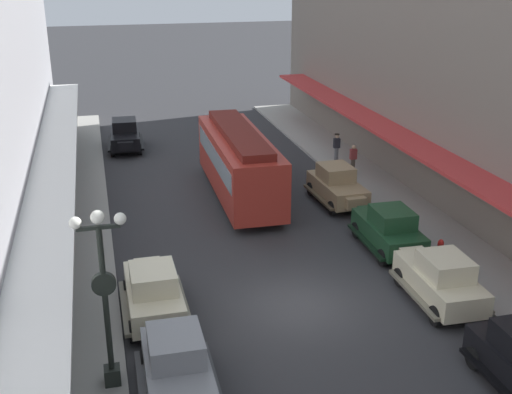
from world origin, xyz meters
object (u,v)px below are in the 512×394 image
(streetcar, at_px, (239,161))
(lamp_post_with_clock, at_px, (105,293))
(parked_car_3, at_px, (337,185))
(parked_car_6, at_px, (177,368))
(parked_car_0, at_px, (153,290))
(parked_car_2, at_px, (441,278))
(pedestrian_1, at_px, (353,159))
(fire_hydrant, at_px, (440,249))
(parked_car_4, at_px, (389,228))
(parked_car_1, at_px, (125,134))
(pedestrian_0, at_px, (337,148))

(streetcar, distance_m, lamp_post_with_clock, 15.39)
(parked_car_3, bearing_deg, parked_car_6, -126.78)
(parked_car_0, xyz_separation_m, parked_car_2, (9.62, -1.56, 0.00))
(parked_car_3, xyz_separation_m, streetcar, (-4.39, 1.96, 0.96))
(parked_car_3, bearing_deg, parked_car_2, -90.23)
(parked_car_2, xyz_separation_m, pedestrian_1, (2.32, 13.34, 0.05))
(parked_car_3, height_order, fire_hydrant, parked_car_3)
(parked_car_0, height_order, fire_hydrant, parked_car_0)
(parked_car_4, bearing_deg, parked_car_6, -143.12)
(parked_car_0, distance_m, lamp_post_with_clock, 4.36)
(streetcar, bearing_deg, lamp_post_with_clock, -116.26)
(parked_car_2, relative_size, lamp_post_with_clock, 0.83)
(parked_car_0, bearing_deg, lamp_post_with_clock, -113.22)
(parked_car_0, relative_size, parked_car_1, 0.99)
(parked_car_0, height_order, parked_car_1, same)
(parked_car_2, bearing_deg, parked_car_0, 170.76)
(parked_car_0, height_order, pedestrian_1, parked_car_0)
(streetcar, distance_m, pedestrian_0, 7.66)
(parked_car_4, relative_size, fire_hydrant, 5.23)
(parked_car_1, distance_m, parked_car_6, 24.64)
(lamp_post_with_clock, bearing_deg, parked_car_2, 10.04)
(parked_car_3, relative_size, streetcar, 0.45)
(fire_hydrant, relative_size, pedestrian_1, 0.50)
(fire_hydrant, distance_m, pedestrian_1, 10.58)
(parked_car_0, distance_m, parked_car_3, 12.72)
(streetcar, distance_m, fire_hydrant, 10.88)
(parked_car_6, distance_m, pedestrian_0, 21.82)
(parked_car_0, relative_size, lamp_post_with_clock, 0.83)
(parked_car_3, xyz_separation_m, parked_car_6, (-9.47, -12.67, 0.00))
(parked_car_3, distance_m, fire_hydrant, 7.23)
(parked_car_0, bearing_deg, parked_car_4, 15.97)
(parked_car_1, height_order, parked_car_4, same)
(lamp_post_with_clock, distance_m, fire_hydrant, 13.82)
(parked_car_2, xyz_separation_m, pedestrian_0, (2.25, 15.60, 0.07))
(pedestrian_0, xyz_separation_m, pedestrian_1, (0.07, -2.26, -0.02))
(pedestrian_1, bearing_deg, parked_car_4, -103.54)
(fire_hydrant, bearing_deg, streetcar, 123.51)
(parked_car_6, bearing_deg, parked_car_2, 16.71)
(parked_car_0, height_order, parked_car_2, same)
(parked_car_6, relative_size, lamp_post_with_clock, 0.83)
(pedestrian_1, bearing_deg, parked_car_6, -126.01)
(fire_hydrant, bearing_deg, parked_car_4, 132.69)
(parked_car_4, xyz_separation_m, fire_hydrant, (1.45, -1.57, -0.38))
(parked_car_1, bearing_deg, lamp_post_with_clock, -94.44)
(parked_car_0, relative_size, parked_car_4, 0.99)
(parked_car_2, distance_m, pedestrian_0, 15.76)
(parked_car_3, relative_size, pedestrian_1, 2.62)
(parked_car_6, bearing_deg, parked_car_4, 36.88)
(parked_car_1, xyz_separation_m, pedestrian_0, (11.54, -6.22, 0.07))
(parked_car_6, distance_m, fire_hydrant, 12.40)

